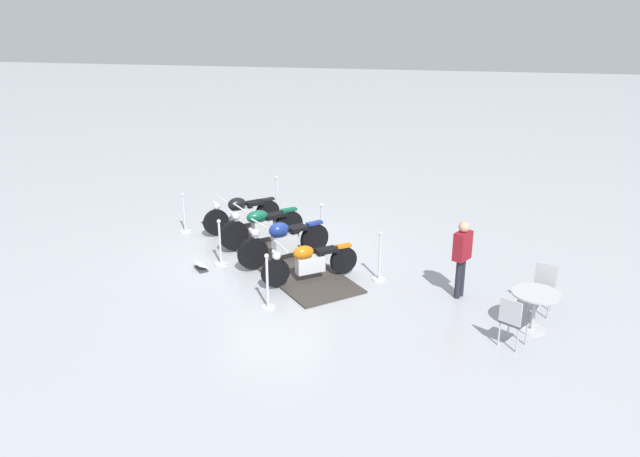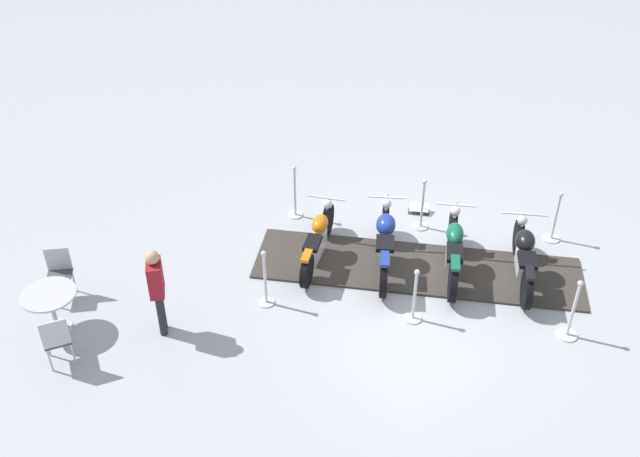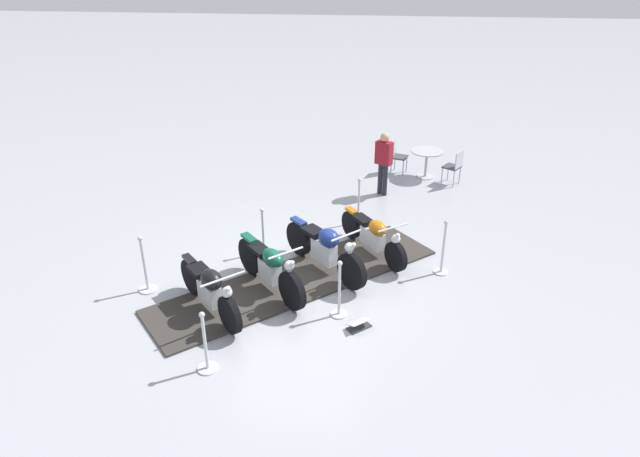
{
  "view_description": "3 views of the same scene",
  "coord_description": "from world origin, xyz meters",
  "px_view_note": "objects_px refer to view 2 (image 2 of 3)",
  "views": [
    {
      "loc": [
        3.62,
        -13.62,
        5.75
      ],
      "look_at": [
        1.3,
        -0.98,
        1.06
      ],
      "focal_mm": 36.11,
      "sensor_mm": 36.0,
      "label": 1
    },
    {
      "loc": [
        7.94,
        6.61,
        8.21
      ],
      "look_at": [
        1.42,
        -1.01,
        1.01
      ],
      "focal_mm": 40.97,
      "sensor_mm": 36.0,
      "label": 2
    },
    {
      "loc": [
        -9.13,
        -1.36,
        5.88
      ],
      "look_at": [
        0.87,
        -0.33,
        0.69
      ],
      "focal_mm": 32.15,
      "sensor_mm": 36.0,
      "label": 3
    }
  ],
  "objects_px": {
    "stanchion_right_front": "(554,224)",
    "stanchion_right_rear": "(295,198)",
    "info_placard": "(419,210)",
    "cafe_chair_near_table": "(57,338)",
    "cafe_table": "(51,302)",
    "cafe_chair_across_table": "(59,271)",
    "stanchion_left_rear": "(265,285)",
    "motorcycle_copper": "(318,238)",
    "motorcycle_navy": "(385,241)",
    "stanchion_right_mid": "(422,211)",
    "stanchion_left_mid": "(414,303)",
    "stanchion_left_front": "(571,319)",
    "motorcycle_forest": "(453,248)",
    "bystander_person": "(157,285)",
    "motorcycle_black": "(524,255)"
  },
  "relations": [
    {
      "from": "motorcycle_navy",
      "to": "motorcycle_copper",
      "type": "xyz_separation_m",
      "value": [
        0.77,
        -0.91,
        -0.08
      ]
    },
    {
      "from": "motorcycle_forest",
      "to": "stanchion_left_front",
      "type": "xyz_separation_m",
      "value": [
        -0.18,
        2.29,
        -0.16
      ]
    },
    {
      "from": "stanchion_left_front",
      "to": "bystander_person",
      "type": "xyz_separation_m",
      "value": [
        4.84,
        -4.28,
        0.61
      ]
    },
    {
      "from": "motorcycle_forest",
      "to": "bystander_person",
      "type": "height_order",
      "value": "bystander_person"
    },
    {
      "from": "motorcycle_black",
      "to": "stanchion_left_mid",
      "type": "bearing_deg",
      "value": 125.26
    },
    {
      "from": "motorcycle_forest",
      "to": "stanchion_right_mid",
      "type": "distance_m",
      "value": 1.43
    },
    {
      "from": "info_placard",
      "to": "stanchion_left_mid",
      "type": "bearing_deg",
      "value": -88.98
    },
    {
      "from": "cafe_chair_across_table",
      "to": "stanchion_left_front",
      "type": "bearing_deg",
      "value": 75.8
    },
    {
      "from": "stanchion_left_front",
      "to": "info_placard",
      "type": "distance_m",
      "value": 4.02
    },
    {
      "from": "cafe_chair_across_table",
      "to": "bystander_person",
      "type": "height_order",
      "value": "bystander_person"
    },
    {
      "from": "motorcycle_navy",
      "to": "stanchion_right_front",
      "type": "xyz_separation_m",
      "value": [
        -2.96,
        1.51,
        -0.2
      ]
    },
    {
      "from": "info_placard",
      "to": "cafe_chair_near_table",
      "type": "height_order",
      "value": "cafe_chair_near_table"
    },
    {
      "from": "cafe_table",
      "to": "cafe_chair_across_table",
      "type": "relative_size",
      "value": 0.92
    },
    {
      "from": "stanchion_right_front",
      "to": "info_placard",
      "type": "xyz_separation_m",
      "value": [
        1.25,
        -2.24,
        -0.28
      ]
    },
    {
      "from": "stanchion_right_front",
      "to": "stanchion_left_front",
      "type": "distance_m",
      "value": 2.63
    },
    {
      "from": "stanchion_left_mid",
      "to": "bystander_person",
      "type": "height_order",
      "value": "bystander_person"
    },
    {
      "from": "cafe_chair_across_table",
      "to": "stanchion_right_mid",
      "type": "bearing_deg",
      "value": 100.24
    },
    {
      "from": "motorcycle_navy",
      "to": "info_placard",
      "type": "bearing_deg",
      "value": -20.99
    },
    {
      "from": "motorcycle_navy",
      "to": "cafe_table",
      "type": "relative_size",
      "value": 2.04
    },
    {
      "from": "cafe_chair_near_table",
      "to": "motorcycle_black",
      "type": "bearing_deg",
      "value": -96.9
    },
    {
      "from": "motorcycle_navy",
      "to": "bystander_person",
      "type": "bearing_deg",
      "value": 120.31
    },
    {
      "from": "cafe_chair_across_table",
      "to": "cafe_table",
      "type": "bearing_deg",
      "value": 0.0
    },
    {
      "from": "cafe_table",
      "to": "cafe_chair_across_table",
      "type": "xyz_separation_m",
      "value": [
        -0.45,
        -0.69,
        -0.03
      ]
    },
    {
      "from": "stanchion_left_rear",
      "to": "stanchion_right_rear",
      "type": "xyz_separation_m",
      "value": [
        -2.01,
        -1.7,
        0.01
      ]
    },
    {
      "from": "cafe_table",
      "to": "bystander_person",
      "type": "xyz_separation_m",
      "value": [
        -1.28,
        1.16,
        0.39
      ]
    },
    {
      "from": "stanchion_right_rear",
      "to": "bystander_person",
      "type": "distance_m",
      "value": 3.89
    },
    {
      "from": "cafe_table",
      "to": "stanchion_left_front",
      "type": "bearing_deg",
      "value": 138.39
    },
    {
      "from": "stanchion_right_mid",
      "to": "stanchion_right_rear",
      "type": "height_order",
      "value": "stanchion_right_rear"
    },
    {
      "from": "stanchion_right_mid",
      "to": "stanchion_left_mid",
      "type": "xyz_separation_m",
      "value": [
        2.01,
        1.7,
        -0.03
      ]
    },
    {
      "from": "stanchion_right_rear",
      "to": "cafe_chair_across_table",
      "type": "xyz_separation_m",
      "value": [
        4.51,
        -0.68,
        0.13
      ]
    },
    {
      "from": "motorcycle_copper",
      "to": "cafe_table",
      "type": "relative_size",
      "value": 2.13
    },
    {
      "from": "cafe_table",
      "to": "cafe_chair_across_table",
      "type": "height_order",
      "value": "cafe_chair_across_table"
    },
    {
      "from": "stanchion_left_mid",
      "to": "stanchion_right_rear",
      "type": "relative_size",
      "value": 0.9
    },
    {
      "from": "stanchion_right_rear",
      "to": "bystander_person",
      "type": "xyz_separation_m",
      "value": [
        3.67,
        1.17,
        0.55
      ]
    },
    {
      "from": "stanchion_left_mid",
      "to": "info_placard",
      "type": "bearing_deg",
      "value": -138.69
    },
    {
      "from": "motorcycle_black",
      "to": "stanchion_left_front",
      "type": "bearing_deg",
      "value": -155.55
    },
    {
      "from": "motorcycle_forest",
      "to": "stanchion_left_mid",
      "type": "relative_size",
      "value": 1.69
    },
    {
      "from": "stanchion_left_rear",
      "to": "info_placard",
      "type": "relative_size",
      "value": 2.48
    },
    {
      "from": "stanchion_right_front",
      "to": "stanchion_left_rear",
      "type": "relative_size",
      "value": 0.95
    },
    {
      "from": "stanchion_right_rear",
      "to": "cafe_chair_across_table",
      "type": "distance_m",
      "value": 4.56
    },
    {
      "from": "motorcycle_copper",
      "to": "stanchion_left_front",
      "type": "height_order",
      "value": "stanchion_left_front"
    },
    {
      "from": "stanchion_right_mid",
      "to": "stanchion_left_mid",
      "type": "relative_size",
      "value": 1.05
    },
    {
      "from": "stanchion_right_front",
      "to": "stanchion_right_rear",
      "type": "bearing_deg",
      "value": -49.71
    },
    {
      "from": "stanchion_right_mid",
      "to": "info_placard",
      "type": "relative_size",
      "value": 2.44
    },
    {
      "from": "motorcycle_black",
      "to": "cafe_chair_across_table",
      "type": "distance_m",
      "value": 7.88
    },
    {
      "from": "stanchion_left_rear",
      "to": "stanchion_right_rear",
      "type": "relative_size",
      "value": 0.97
    },
    {
      "from": "stanchion_right_mid",
      "to": "cafe_table",
      "type": "distance_m",
      "value": 6.81
    },
    {
      "from": "motorcycle_black",
      "to": "stanchion_right_front",
      "type": "bearing_deg",
      "value": -29.38
    },
    {
      "from": "motorcycle_copper",
      "to": "cafe_chair_across_table",
      "type": "bearing_deg",
      "value": 117.24
    },
    {
      "from": "motorcycle_copper",
      "to": "motorcycle_black",
      "type": "bearing_deg",
      "value": -85.5
    }
  ]
}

